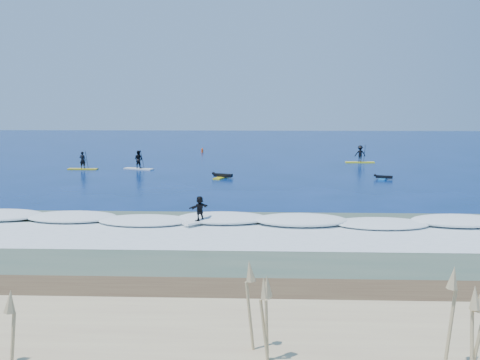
{
  "coord_description": "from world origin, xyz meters",
  "views": [
    {
      "loc": [
        2.95,
        -37.01,
        6.14
      ],
      "look_at": [
        1.47,
        0.97,
        0.6
      ],
      "focal_mm": 40.0,
      "sensor_mm": 36.0,
      "label": 1
    }
  ],
  "objects_px": {
    "sup_paddler_right": "(360,155)",
    "wave_surfer": "(200,210)",
    "prone_paddler_near": "(222,176)",
    "marker_buoy": "(202,150)",
    "sup_paddler_left": "(83,163)",
    "prone_paddler_far": "(383,178)",
    "sup_paddler_center": "(139,161)"
  },
  "relations": [
    {
      "from": "sup_paddler_right",
      "to": "wave_surfer",
      "type": "height_order",
      "value": "sup_paddler_right"
    },
    {
      "from": "prone_paddler_near",
      "to": "marker_buoy",
      "type": "relative_size",
      "value": 3.61
    },
    {
      "from": "prone_paddler_near",
      "to": "marker_buoy",
      "type": "bearing_deg",
      "value": 30.87
    },
    {
      "from": "sup_paddler_left",
      "to": "prone_paddler_near",
      "type": "relative_size",
      "value": 1.18
    },
    {
      "from": "marker_buoy",
      "to": "prone_paddler_near",
      "type": "bearing_deg",
      "value": -79.63
    },
    {
      "from": "prone_paddler_near",
      "to": "prone_paddler_far",
      "type": "bearing_deg",
      "value": -70.87
    },
    {
      "from": "sup_paddler_center",
      "to": "prone_paddler_far",
      "type": "height_order",
      "value": "sup_paddler_center"
    },
    {
      "from": "wave_surfer",
      "to": "marker_buoy",
      "type": "bearing_deg",
      "value": 52.06
    },
    {
      "from": "wave_surfer",
      "to": "marker_buoy",
      "type": "height_order",
      "value": "wave_surfer"
    },
    {
      "from": "sup_paddler_center",
      "to": "prone_paddler_near",
      "type": "distance_m",
      "value": 9.72
    },
    {
      "from": "wave_surfer",
      "to": "prone_paddler_near",
      "type": "bearing_deg",
      "value": 46.36
    },
    {
      "from": "sup_paddler_center",
      "to": "marker_buoy",
      "type": "height_order",
      "value": "sup_paddler_center"
    },
    {
      "from": "sup_paddler_center",
      "to": "sup_paddler_right",
      "type": "distance_m",
      "value": 22.33
    },
    {
      "from": "sup_paddler_left",
      "to": "prone_paddler_far",
      "type": "bearing_deg",
      "value": -8.85
    },
    {
      "from": "prone_paddler_near",
      "to": "sup_paddler_right",
      "type": "bearing_deg",
      "value": -28.41
    },
    {
      "from": "sup_paddler_left",
      "to": "sup_paddler_center",
      "type": "distance_m",
      "value": 5.13
    },
    {
      "from": "prone_paddler_near",
      "to": "wave_surfer",
      "type": "distance_m",
      "value": 17.05
    },
    {
      "from": "sup_paddler_right",
      "to": "prone_paddler_near",
      "type": "bearing_deg",
      "value": -139.2
    },
    {
      "from": "sup_paddler_right",
      "to": "marker_buoy",
      "type": "xyz_separation_m",
      "value": [
        -17.36,
        10.45,
        -0.52
      ]
    },
    {
      "from": "prone_paddler_near",
      "to": "prone_paddler_far",
      "type": "height_order",
      "value": "prone_paddler_near"
    },
    {
      "from": "sup_paddler_center",
      "to": "prone_paddler_near",
      "type": "relative_size",
      "value": 1.27
    },
    {
      "from": "sup_paddler_center",
      "to": "marker_buoy",
      "type": "distance_m",
      "value": 17.22
    },
    {
      "from": "sup_paddler_right",
      "to": "marker_buoy",
      "type": "bearing_deg",
      "value": 148.67
    },
    {
      "from": "sup_paddler_left",
      "to": "sup_paddler_center",
      "type": "xyz_separation_m",
      "value": [
        5.12,
        0.31,
        0.16
      ]
    },
    {
      "from": "sup_paddler_center",
      "to": "sup_paddler_right",
      "type": "relative_size",
      "value": 1.01
    },
    {
      "from": "prone_paddler_far",
      "to": "marker_buoy",
      "type": "relative_size",
      "value": 2.97
    },
    {
      "from": "sup_paddler_center",
      "to": "sup_paddler_right",
      "type": "height_order",
      "value": "sup_paddler_right"
    },
    {
      "from": "wave_surfer",
      "to": "sup_paddler_center",
      "type": "bearing_deg",
      "value": 66.17
    },
    {
      "from": "prone_paddler_far",
      "to": "prone_paddler_near",
      "type": "bearing_deg",
      "value": 109.89
    },
    {
      "from": "prone_paddler_near",
      "to": "prone_paddler_far",
      "type": "relative_size",
      "value": 1.21
    },
    {
      "from": "sup_paddler_left",
      "to": "marker_buoy",
      "type": "relative_size",
      "value": 4.25
    },
    {
      "from": "sup_paddler_center",
      "to": "prone_paddler_near",
      "type": "xyz_separation_m",
      "value": [
        8.11,
        -5.34,
        -0.6
      ]
    }
  ]
}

